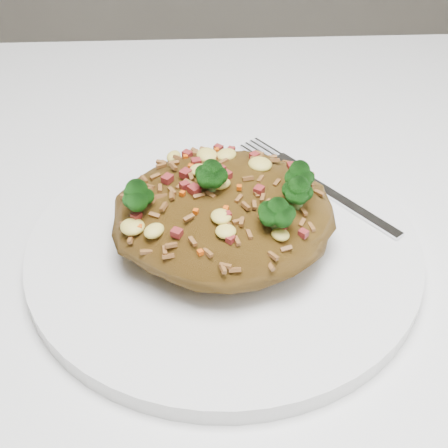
{
  "coord_description": "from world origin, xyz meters",
  "views": [
    {
      "loc": [
        0.08,
        -0.3,
        1.06
      ],
      "look_at": [
        0.1,
        0.03,
        0.78
      ],
      "focal_mm": 50.0,
      "sensor_mm": 36.0,
      "label": 1
    }
  ],
  "objects": [
    {
      "name": "plate",
      "position": [
        0.1,
        0.03,
        0.76
      ],
      "size": [
        0.28,
        0.28,
        0.01
      ],
      "primitive_type": "cylinder",
      "color": "white",
      "rests_on": "dining_table"
    },
    {
      "name": "fried_rice",
      "position": [
        0.1,
        0.03,
        0.8
      ],
      "size": [
        0.15,
        0.14,
        0.07
      ],
      "color": "brown",
      "rests_on": "plate"
    },
    {
      "name": "fork",
      "position": [
        0.18,
        0.08,
        0.77
      ],
      "size": [
        0.11,
        0.14,
        0.0
      ],
      "rotation": [
        0.0,
        0.0,
        -0.91
      ],
      "color": "silver",
      "rests_on": "plate"
    },
    {
      "name": "dining_table",
      "position": [
        0.0,
        0.0,
        0.66
      ],
      "size": [
        1.2,
        0.8,
        0.75
      ],
      "color": "white",
      "rests_on": "ground"
    }
  ]
}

